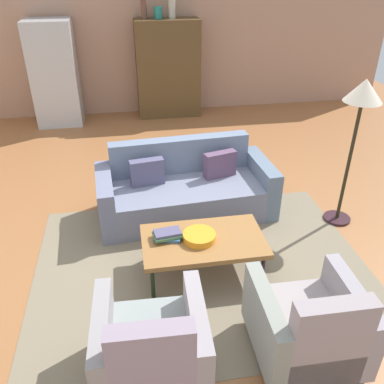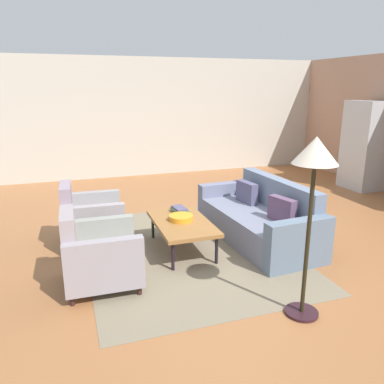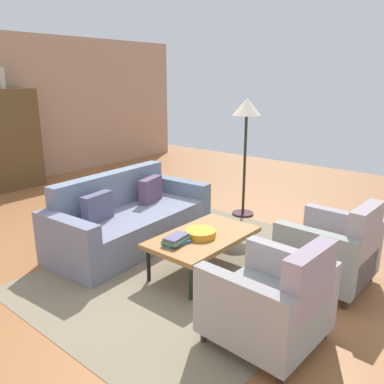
% 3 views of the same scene
% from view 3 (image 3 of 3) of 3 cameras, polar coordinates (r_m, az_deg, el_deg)
% --- Properties ---
extents(ground_plane, '(11.34, 11.34, 0.00)m').
position_cam_3_polar(ground_plane, '(4.92, -5.63, -7.90)').
color(ground_plane, '#9C6137').
extents(area_rug, '(3.40, 2.60, 0.01)m').
position_cam_3_polar(area_rug, '(4.38, 1.02, -10.95)').
color(area_rug, '#7D705A').
rests_on(area_rug, ground).
extents(couch, '(2.15, 1.03, 0.86)m').
position_cam_3_polar(couch, '(4.99, -9.21, -4.08)').
color(couch, slate).
rests_on(couch, ground).
extents(coffee_table, '(1.20, 0.70, 0.41)m').
position_cam_3_polar(coffee_table, '(4.19, 1.58, -6.67)').
color(coffee_table, black).
rests_on(coffee_table, ground).
extents(armchair_left, '(0.83, 0.83, 0.88)m').
position_cam_3_polar(armchair_left, '(3.19, 11.67, -15.57)').
color(armchair_left, '#2E231E').
rests_on(armchair_left, ground).
extents(armchair_right, '(0.81, 0.81, 0.88)m').
position_cam_3_polar(armchair_right, '(4.18, 19.71, -8.22)').
color(armchair_right, '#2D2921').
rests_on(armchair_right, ground).
extents(fruit_bowl, '(0.32, 0.32, 0.07)m').
position_cam_3_polar(fruit_bowl, '(4.13, 1.23, -5.94)').
color(fruit_bowl, orange).
rests_on(fruit_bowl, coffee_table).
extents(book_stack, '(0.30, 0.21, 0.08)m').
position_cam_3_polar(book_stack, '(3.96, -2.30, -6.87)').
color(book_stack, '#345F8B').
rests_on(book_stack, coffee_table).
extents(cabinet, '(1.20, 0.51, 1.80)m').
position_cam_3_polar(cabinet, '(7.94, -25.48, 6.72)').
color(cabinet, brown).
rests_on(cabinet, ground).
extents(vase_small, '(0.13, 0.13, 0.36)m').
position_cam_3_polar(vase_small, '(7.90, -25.77, 14.55)').
color(vase_small, '#B6B09C').
rests_on(vase_small, cabinet).
extents(floor_lamp, '(0.40, 0.40, 1.72)m').
position_cam_3_polar(floor_lamp, '(5.73, 7.84, 10.52)').
color(floor_lamp, '#2F181F').
rests_on(floor_lamp, ground).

